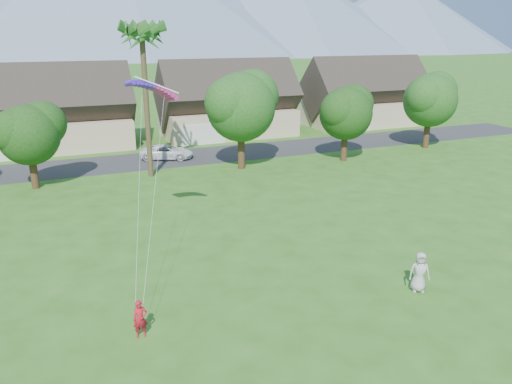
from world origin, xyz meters
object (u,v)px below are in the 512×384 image
kite_flyer (140,319)px  parafoil_kite (153,87)px  watcher (420,272)px  parked_car (167,152)px

kite_flyer → parafoil_kite: size_ratio=0.56×
watcher → parked_car: size_ratio=0.39×
kite_flyer → watcher: size_ratio=0.81×
kite_flyer → parked_car: 29.77m
kite_flyer → parked_car: (7.54, 28.80, -0.10)m
parked_car → kite_flyer: bearing=-173.8°
kite_flyer → parafoil_kite: bearing=70.7°
watcher → kite_flyer: bearing=-159.8°
watcher → parafoil_kite: (-9.88, 10.27, 7.89)m
kite_flyer → parked_car: bearing=73.1°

